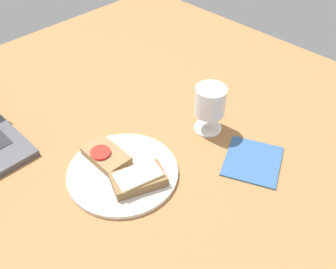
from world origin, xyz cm
name	(u,v)px	position (x,y,z in cm)	size (l,w,h in cm)	color
wooden_table	(139,145)	(0.00, 0.00, 1.50)	(140.00, 140.00, 3.00)	#9E6B3D
plate	(123,172)	(-9.83, -5.55, 3.52)	(25.06, 25.06, 1.05)	silver
sandwich_with_tomato	(106,156)	(-10.08, -0.23, 5.17)	(6.93, 11.19, 2.64)	#937047
sandwich_with_cheese	(138,179)	(-9.66, -10.81, 5.46)	(13.14, 10.56, 2.97)	brown
wine_glass	(210,103)	(15.64, -9.08, 11.16)	(7.63, 7.63, 12.52)	white
napkin	(253,161)	(14.06, -24.19, 3.20)	(13.79, 12.57, 0.40)	#33598C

